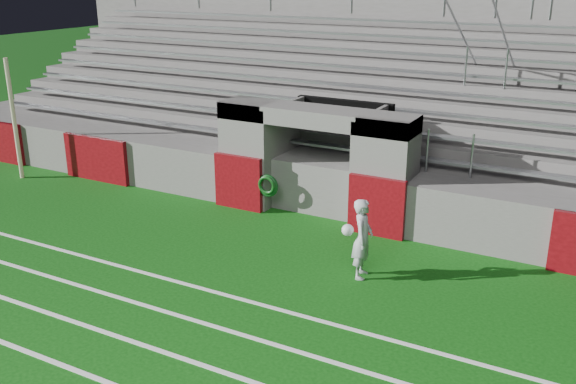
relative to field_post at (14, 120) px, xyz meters
The scene contains 5 objects.
ground 8.99m from the field_post, 13.68° to the right, with size 90.00×90.00×0.00m, color #0B440B.
field_post is the anchor object (origin of this frame).
stadium_structure 10.40m from the field_post, 34.44° to the left, with size 26.00×8.48×5.42m.
goalkeeper_with_ball 10.97m from the field_post, ahead, with size 0.63×0.64×1.58m.
hose_coil 7.71m from the field_post, ahead, with size 0.56×0.15×0.56m.
Camera 1 is at (6.37, -9.61, 5.60)m, focal length 40.00 mm.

